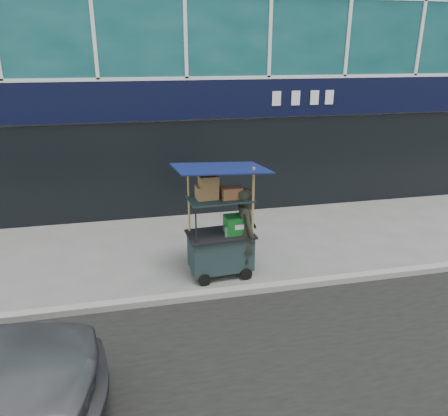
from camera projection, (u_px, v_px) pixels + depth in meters
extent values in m
plane|color=#61615C|center=(222.00, 290.00, 7.77)|extent=(80.00, 80.00, 0.00)
cube|color=gray|center=(224.00, 293.00, 7.57)|extent=(80.00, 0.18, 0.12)
cube|color=black|center=(187.00, 100.00, 10.33)|extent=(15.68, 0.06, 0.90)
cube|color=black|center=(189.00, 169.00, 10.94)|extent=(15.68, 0.04, 2.40)
cube|color=#18272A|center=(220.00, 251.00, 8.17)|extent=(1.18, 0.74, 0.66)
cylinder|color=black|center=(205.00, 280.00, 7.87)|extent=(0.23, 0.06, 0.23)
cylinder|color=black|center=(246.00, 274.00, 8.08)|extent=(0.23, 0.06, 0.23)
cube|color=black|center=(220.00, 234.00, 8.05)|extent=(1.26, 0.82, 0.04)
cylinder|color=black|center=(196.00, 226.00, 7.54)|extent=(0.03, 0.03, 0.71)
cylinder|color=black|center=(253.00, 220.00, 7.82)|extent=(0.03, 0.03, 0.71)
cylinder|color=black|center=(189.00, 215.00, 8.06)|extent=(0.03, 0.03, 0.71)
cylinder|color=black|center=(242.00, 209.00, 8.33)|extent=(0.03, 0.03, 0.71)
cube|color=#18272A|center=(220.00, 199.00, 7.82)|extent=(1.18, 0.74, 0.03)
cylinder|color=tan|center=(252.00, 225.00, 7.85)|extent=(0.05, 0.05, 2.13)
cylinder|color=tan|center=(189.00, 222.00, 8.10)|extent=(0.04, 0.04, 2.03)
cube|color=#0E1B4F|center=(220.00, 168.00, 7.62)|extent=(1.68, 1.24, 0.19)
cube|color=#0E581B|center=(238.00, 224.00, 8.03)|extent=(0.49, 0.36, 0.33)
cylinder|color=silver|center=(226.00, 232.00, 7.86)|extent=(0.07, 0.07, 0.19)
cylinder|color=#1738AD|center=(226.00, 227.00, 7.82)|extent=(0.03, 0.03, 0.02)
cube|color=olive|center=(207.00, 192.00, 7.75)|extent=(0.40, 0.31, 0.24)
cube|color=#9C7644|center=(231.00, 192.00, 7.78)|extent=(0.38, 0.29, 0.21)
cube|color=olive|center=(208.00, 181.00, 7.67)|extent=(0.35, 0.27, 0.19)
imported|color=#262A1F|center=(245.00, 232.00, 8.06)|extent=(0.43, 0.64, 1.71)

